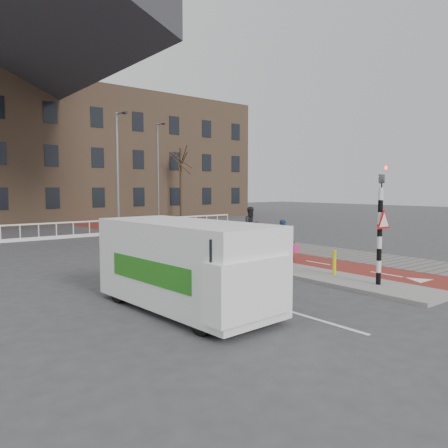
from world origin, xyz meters
TOP-DOWN VIEW (x-y plane):
  - ground at (0.00, 0.00)m, footprint 120.00×120.00m
  - bike_lane at (1.50, 10.00)m, footprint 2.50×60.00m
  - sidewalk at (4.30, 10.00)m, footprint 3.00×60.00m
  - curb_island at (-0.70, 4.00)m, footprint 1.80×16.00m
  - traffic_signal at (-0.60, -2.02)m, footprint 0.80×0.80m
  - bollard at (-0.38, -0.22)m, footprint 0.12×0.12m
  - cyclist_near at (0.55, 3.00)m, footprint 0.98×1.71m
  - cyclist_far at (2.45, 7.03)m, footprint 1.00×1.99m
  - van at (-6.37, -0.33)m, footprint 2.32×5.17m
  - railing at (-5.00, 17.00)m, footprint 28.00×0.10m
  - townhouse_row at (-3.00, 32.00)m, footprint 46.00×10.00m
  - tree_right at (10.01, 25.13)m, footprint 0.24×0.24m
  - streetlight_near at (-1.92, 13.00)m, footprint 0.12×0.12m
  - streetlight_right at (5.87, 22.15)m, footprint 0.12×0.12m

SIDE VIEW (x-z plane):
  - ground at x=0.00m, z-range 0.00..0.00m
  - bike_lane at x=1.50m, z-range 0.00..0.01m
  - sidewalk at x=4.30m, z-range 0.00..0.01m
  - curb_island at x=-0.70m, z-range 0.00..0.12m
  - railing at x=-5.00m, z-range -0.19..0.80m
  - bollard at x=-0.38m, z-range 0.12..0.93m
  - cyclist_near at x=0.55m, z-range -0.28..1.44m
  - cyclist_far at x=2.45m, z-range -0.17..1.88m
  - van at x=-6.37m, z-range 0.06..2.23m
  - traffic_signal at x=-0.60m, z-range 0.15..3.83m
  - tree_right at x=10.01m, z-range 0.00..6.66m
  - streetlight_near at x=-1.92m, z-range 0.00..7.04m
  - streetlight_right at x=5.87m, z-range 0.00..8.22m
  - townhouse_row at x=-3.00m, z-range -0.14..15.76m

